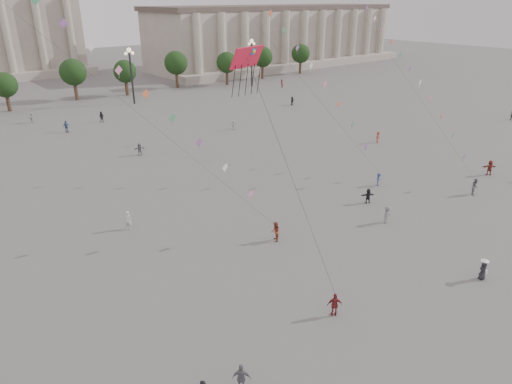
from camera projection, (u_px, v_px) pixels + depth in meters
ground at (381, 298)px, 32.09m from camera, size 360.00×360.00×0.00m
hall_east at (279, 36)px, 139.19m from camera, size 84.00×26.22×17.20m
tree_row at (38, 79)px, 85.28m from camera, size 137.12×5.12×8.00m
lamp_post_mid_east at (131, 65)px, 87.60m from camera, size 2.00×0.90×10.65m
lamp_post_far_east at (252, 54)px, 105.14m from camera, size 2.00×0.90×10.65m
person_crowd_0 at (66, 127)px, 70.94m from camera, size 1.16×0.78×1.83m
person_crowd_3 at (368, 196)px, 46.57m from camera, size 1.48×1.06×1.54m
person_crowd_4 at (31, 117)px, 76.33m from camera, size 1.32×1.75×1.84m
person_crowd_6 at (387, 215)px, 42.40m from camera, size 1.20×0.84×1.70m
person_crowd_7 at (233, 125)px, 72.56m from camera, size 1.44×0.77×1.48m
person_crowd_8 at (378, 137)px, 65.86m from camera, size 1.20×0.87×1.67m
person_crowd_9 at (292, 101)px, 88.79m from camera, size 1.61×1.11×1.67m
person_crowd_12 at (140, 149)px, 60.67m from camera, size 1.60×0.78×1.65m
person_crowd_13 at (128, 220)px, 41.25m from camera, size 0.77×0.77×1.80m
person_crowd_15 at (511, 115)px, 78.24m from camera, size 0.97×0.91×1.57m
person_crowd_19 at (102, 117)px, 76.74m from camera, size 1.10×1.07×1.78m
person_crowd_20 at (281, 83)px, 106.28m from camera, size 1.11×1.03×1.83m
person_crowd_21 at (490, 168)px, 53.91m from camera, size 1.68×1.40×1.81m
tourist_0 at (335, 305)px, 30.01m from camera, size 1.02×0.95×1.69m
tourist_3 at (242, 378)px, 24.23m from camera, size 1.02×1.00×1.72m
kite_flyer_0 at (275, 232)px, 39.22m from camera, size 1.05×1.10×1.79m
kite_flyer_1 at (379, 179)px, 50.90m from camera, size 1.08×0.82×1.48m
kite_flyer_2 at (475, 187)px, 48.57m from camera, size 1.08×1.01×1.77m
hat_person at (483, 270)px, 33.92m from camera, size 0.75×0.60×1.69m
dragon_kite at (248, 74)px, 22.45m from camera, size 3.88×1.67×16.32m
kite_train_east at (367, 12)px, 63.88m from camera, size 17.38×42.86×55.96m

